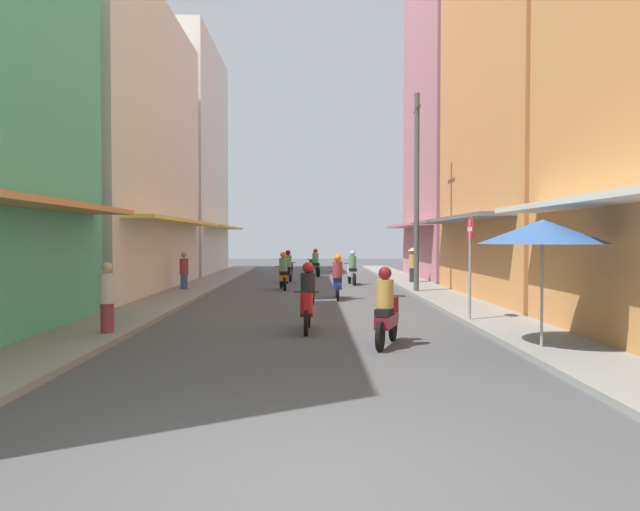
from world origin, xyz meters
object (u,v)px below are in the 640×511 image
at_px(pedestrian_foreground, 184,272).
at_px(street_sign_no_entry, 470,255).
at_px(motorbike_silver, 352,269).
at_px(pedestrian_midway, 107,300).
at_px(motorbike_red, 308,301).
at_px(utility_pole, 417,192).
at_px(motorbike_orange, 283,273).
at_px(motorbike_maroon, 387,310).
at_px(motorbike_green, 314,264).
at_px(pedestrian_far, 413,264).
at_px(motorbike_black, 289,268).
at_px(vendor_umbrella, 543,232).
at_px(motorbike_blue, 337,279).

xyz_separation_m(pedestrian_foreground, street_sign_no_entry, (8.97, -9.12, 0.93)).
bearing_deg(motorbike_silver, pedestrian_midway, -112.70).
distance_m(motorbike_red, utility_pole, 10.60).
relative_size(motorbike_red, utility_pole, 0.24).
height_order(motorbike_orange, motorbike_maroon, same).
bearing_deg(motorbike_red, motorbike_green, 89.21).
bearing_deg(pedestrian_far, motorbike_black, 167.11).
xyz_separation_m(pedestrian_midway, street_sign_no_entry, (8.27, 1.98, 0.91)).
height_order(pedestrian_far, utility_pole, utility_pole).
xyz_separation_m(motorbike_maroon, street_sign_no_entry, (2.44, 3.00, 1.01)).
bearing_deg(motorbike_black, vendor_umbrella, -73.46).
height_order(motorbike_orange, pedestrian_midway, pedestrian_midway).
bearing_deg(motorbike_black, pedestrian_far, -12.89).
height_order(motorbike_maroon, utility_pole, utility_pole).
relative_size(pedestrian_midway, pedestrian_foreground, 1.03).
bearing_deg(motorbike_orange, street_sign_no_entry, -63.38).
relative_size(motorbike_green, pedestrian_midway, 1.08).
xyz_separation_m(motorbike_maroon, pedestrian_far, (3.19, 15.87, 0.26)).
distance_m(motorbike_orange, motorbike_red, 11.31).
height_order(motorbike_blue, motorbike_black, same).
bearing_deg(street_sign_no_entry, motorbike_blue, 115.94).
height_order(motorbike_blue, pedestrian_foreground, same).
bearing_deg(street_sign_no_entry, utility_pole, 89.30).
height_order(motorbike_maroon, pedestrian_midway, pedestrian_midway).
height_order(pedestrian_midway, utility_pole, utility_pole).
bearing_deg(motorbike_maroon, motorbike_blue, 93.54).
bearing_deg(motorbike_green, motorbike_blue, -86.71).
bearing_deg(pedestrian_foreground, motorbike_silver, 28.56).
bearing_deg(street_sign_no_entry, pedestrian_foreground, 134.52).
distance_m(motorbike_orange, street_sign_no_entry, 11.43).
height_order(motorbike_green, motorbike_red, same).
relative_size(motorbike_green, motorbike_maroon, 1.01).
height_order(motorbike_blue, pedestrian_midway, pedestrian_midway).
xyz_separation_m(pedestrian_foreground, utility_pole, (9.07, -0.98, 3.11)).
relative_size(motorbike_orange, motorbike_black, 1.00).
xyz_separation_m(motorbike_blue, motorbike_maroon, (0.57, -9.19, 0.00)).
xyz_separation_m(motorbike_red, pedestrian_far, (4.76, 13.95, 0.26)).
relative_size(motorbike_green, motorbike_blue, 0.97).
height_order(motorbike_green, vendor_umbrella, vendor_umbrella).
bearing_deg(motorbike_maroon, motorbike_black, 98.51).
bearing_deg(motorbike_orange, utility_pole, -21.33).
xyz_separation_m(motorbike_maroon, vendor_umbrella, (2.77, -0.80, 1.54)).
xyz_separation_m(pedestrian_far, pedestrian_foreground, (-9.72, -3.75, -0.18)).
bearing_deg(motorbike_orange, pedestrian_midway, -104.60).
height_order(pedestrian_far, street_sign_no_entry, street_sign_no_entry).
relative_size(motorbike_blue, motorbike_black, 1.00).
bearing_deg(street_sign_no_entry, motorbike_black, 109.46).
height_order(motorbike_maroon, pedestrian_foreground, same).
relative_size(motorbike_black, pedestrian_foreground, 1.14).
bearing_deg(motorbike_blue, motorbike_green, 93.29).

